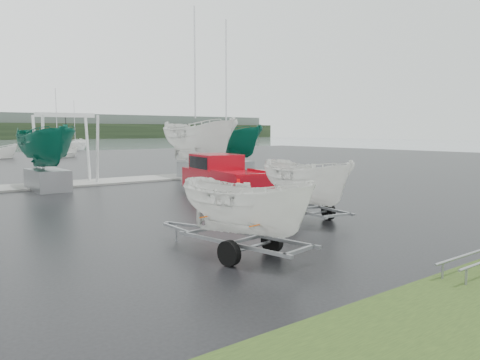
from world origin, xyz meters
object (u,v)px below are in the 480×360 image
at_px(boat_hoist, 66,139).
at_px(pickup_truck, 223,175).
at_px(trailer_parked, 246,159).
at_px(trailer_hitched, 307,143).

bearing_deg(boat_hoist, pickup_truck, -66.69).
bearing_deg(boat_hoist, trailer_parked, -94.64).
bearing_deg(pickup_truck, boat_hoist, 122.57).
height_order(trailer_hitched, trailer_parked, trailer_hitched).
bearing_deg(trailer_hitched, trailer_parked, -143.03).
xyz_separation_m(trailer_hitched, trailer_parked, (-4.58, -2.40, -0.25)).
xyz_separation_m(pickup_truck, boat_hoist, (-4.13, 9.59, 1.63)).
bearing_deg(trailer_parked, pickup_truck, 46.97).
relative_size(pickup_truck, boat_hoist, 1.52).
bearing_deg(trailer_parked, trailer_hitched, 17.18).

